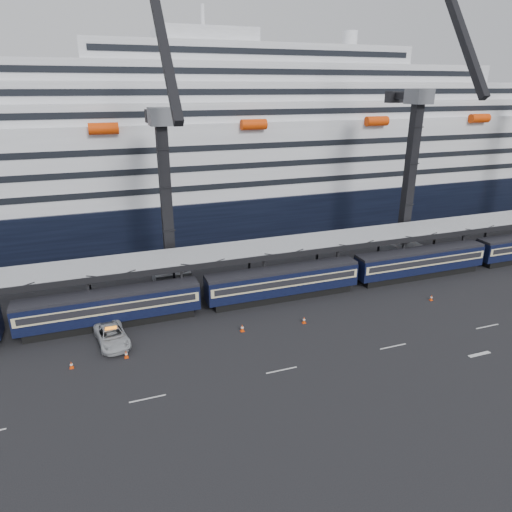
% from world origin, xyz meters
% --- Properties ---
extents(ground, '(260.00, 260.00, 0.00)m').
position_xyz_m(ground, '(0.00, 0.00, 0.00)').
color(ground, black).
rests_on(ground, ground).
extents(lane_markings, '(111.00, 4.27, 0.02)m').
position_xyz_m(lane_markings, '(8.15, -5.23, 0.01)').
color(lane_markings, beige).
rests_on(lane_markings, ground).
extents(train, '(133.05, 3.00, 4.05)m').
position_xyz_m(train, '(-4.65, 10.00, 2.20)').
color(train, black).
rests_on(train, ground).
extents(canopy, '(130.00, 6.25, 5.53)m').
position_xyz_m(canopy, '(0.00, 14.00, 5.25)').
color(canopy, gray).
rests_on(canopy, ground).
extents(cruise_ship, '(214.09, 28.84, 34.00)m').
position_xyz_m(cruise_ship, '(-1.08, 45.99, 12.34)').
color(cruise_ship, black).
rests_on(cruise_ship, ground).
extents(crane_dark_near, '(4.50, 17.75, 35.08)m').
position_xyz_m(crane_dark_near, '(-20.00, 18.59, 11.93)').
color(crane_dark_near, '#515459').
rests_on(crane_dark_near, ground).
extents(crane_dark_mid, '(4.50, 18.24, 39.64)m').
position_xyz_m(crane_dark_mid, '(15.00, 17.59, 13.36)').
color(crane_dark_mid, '#515459').
rests_on(crane_dark_mid, ground).
extents(pickup_truck, '(3.63, 6.36, 1.67)m').
position_xyz_m(pickup_truck, '(-28.21, 6.02, 0.84)').
color(pickup_truck, '#A4A7AB').
rests_on(pickup_truck, ground).
extents(traffic_cone_a, '(0.36, 0.36, 0.72)m').
position_xyz_m(traffic_cone_a, '(-32.00, 2.79, 0.36)').
color(traffic_cone_a, '#E73E07').
rests_on(traffic_cone_a, ground).
extents(traffic_cone_b, '(0.39, 0.39, 0.78)m').
position_xyz_m(traffic_cone_b, '(-27.13, 2.88, 0.39)').
color(traffic_cone_b, '#E73E07').
rests_on(traffic_cone_b, ground).
extents(traffic_cone_c, '(0.42, 0.42, 0.85)m').
position_xyz_m(traffic_cone_c, '(-15.18, 3.92, 0.42)').
color(traffic_cone_c, '#E73E07').
rests_on(traffic_cone_c, ground).
extents(traffic_cone_d, '(0.39, 0.39, 0.78)m').
position_xyz_m(traffic_cone_d, '(-8.28, 3.35, 0.39)').
color(traffic_cone_d, '#E73E07').
rests_on(traffic_cone_d, ground).
extents(traffic_cone_e, '(0.37, 0.37, 0.75)m').
position_xyz_m(traffic_cone_e, '(8.62, 3.31, 0.37)').
color(traffic_cone_e, '#E73E07').
rests_on(traffic_cone_e, ground).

